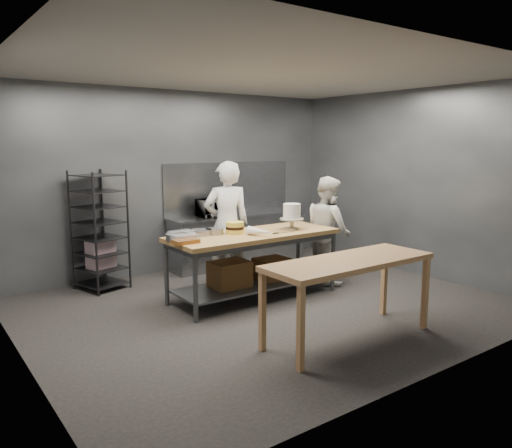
{
  "coord_description": "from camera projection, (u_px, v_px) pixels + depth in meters",
  "views": [
    {
      "loc": [
        -3.87,
        -5.06,
        2.13
      ],
      "look_at": [
        0.05,
        0.35,
        1.05
      ],
      "focal_mm": 35.0,
      "sensor_mm": 36.0,
      "label": 1
    }
  ],
  "objects": [
    {
      "name": "back_counter",
      "position": [
        239.0,
        239.0,
        8.88
      ],
      "size": [
        2.6,
        0.6,
        0.9
      ],
      "color": "slate",
      "rests_on": "ground"
    },
    {
      "name": "offset_spatula",
      "position": [
        281.0,
        233.0,
        6.81
      ],
      "size": [
        0.36,
        0.02,
        0.02
      ],
      "color": "slate",
      "rests_on": "work_table"
    },
    {
      "name": "piping_bag",
      "position": [
        260.0,
        232.0,
        6.59
      ],
      "size": [
        0.24,
        0.4,
        0.12
      ],
      "primitive_type": "cone",
      "rotation": [
        1.57,
        0.0,
        0.34
      ],
      "color": "silver",
      "rests_on": "work_table"
    },
    {
      "name": "layer_cake",
      "position": [
        235.0,
        228.0,
        6.77
      ],
      "size": [
        0.25,
        0.25,
        0.16
      ],
      "color": "#DFC647",
      "rests_on": "work_table"
    },
    {
      "name": "speed_rack",
      "position": [
        100.0,
        232.0,
        7.3
      ],
      "size": [
        0.76,
        0.79,
        1.75
      ],
      "color": "black",
      "rests_on": "ground"
    },
    {
      "name": "pastry_clamshells",
      "position": [
        184.0,
        237.0,
        6.23
      ],
      "size": [
        0.39,
        0.46,
        0.11
      ],
      "color": "#A55321",
      "rests_on": "work_table"
    },
    {
      "name": "chef_behind",
      "position": [
        227.0,
        225.0,
        7.4
      ],
      "size": [
        0.8,
        0.65,
        1.88
      ],
      "primitive_type": "imported",
      "rotation": [
        0.0,
        0.0,
        2.81
      ],
      "color": "silver",
      "rests_on": "ground"
    },
    {
      "name": "microwave",
      "position": [
        214.0,
        208.0,
        8.49
      ],
      "size": [
        0.54,
        0.37,
        0.3
      ],
      "primitive_type": "imported",
      "color": "black",
      "rests_on": "back_counter"
    },
    {
      "name": "cake_pans",
      "position": [
        193.0,
        234.0,
        6.54
      ],
      "size": [
        0.85,
        0.36,
        0.07
      ],
      "color": "gray",
      "rests_on": "work_table"
    },
    {
      "name": "chef_right",
      "position": [
        328.0,
        229.0,
        7.71
      ],
      "size": [
        0.84,
        0.95,
        1.64
      ],
      "primitive_type": "imported",
      "rotation": [
        0.0,
        0.0,
        1.25
      ],
      "color": "silver",
      "rests_on": "ground"
    },
    {
      "name": "work_table",
      "position": [
        252.0,
        258.0,
        6.88
      ],
      "size": [
        2.4,
        0.9,
        0.92
      ],
      "color": "olive",
      "rests_on": "ground"
    },
    {
      "name": "back_wall",
      "position": [
        179.0,
        181.0,
        8.39
      ],
      "size": [
        6.0,
        0.04,
        3.0
      ],
      "primitive_type": "cube",
      "color": "#4C4F54",
      "rests_on": "ground"
    },
    {
      "name": "near_counter",
      "position": [
        349.0,
        267.0,
        5.38
      ],
      "size": [
        2.0,
        0.7,
        0.9
      ],
      "color": "#9C7340",
      "rests_on": "ground"
    },
    {
      "name": "frosted_cake_stand",
      "position": [
        292.0,
        213.0,
        7.08
      ],
      "size": [
        0.34,
        0.34,
        0.37
      ],
      "color": "#A99E87",
      "rests_on": "work_table"
    },
    {
      "name": "ground",
      "position": [
        268.0,
        306.0,
        6.63
      ],
      "size": [
        6.0,
        6.0,
        0.0
      ],
      "primitive_type": "plane",
      "color": "black",
      "rests_on": "ground"
    },
    {
      "name": "splashback_panel",
      "position": [
        229.0,
        187.0,
        8.98
      ],
      "size": [
        2.6,
        0.02,
        0.9
      ],
      "primitive_type": "cube",
      "color": "slate",
      "rests_on": "back_counter"
    }
  ]
}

